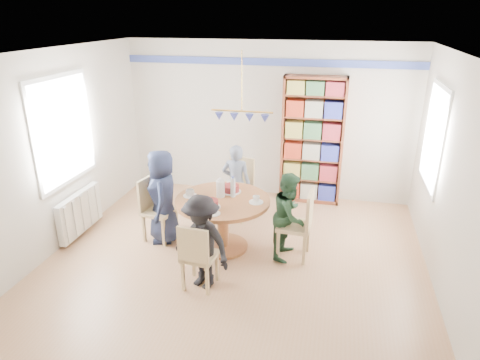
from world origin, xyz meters
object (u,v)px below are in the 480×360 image
(chair_far, at_px, (239,185))
(person_right, at_px, (290,216))
(person_far, at_px, (236,183))
(chair_right, at_px, (300,222))
(chair_left, at_px, (154,206))
(radiator, at_px, (80,213))
(bookshelf, at_px, (312,142))
(chair_near, at_px, (197,254))
(person_left, at_px, (163,196))
(person_near, at_px, (202,242))
(dining_table, at_px, (223,212))

(chair_far, height_order, person_right, person_right)
(person_far, bearing_deg, chair_right, 137.36)
(chair_left, distance_m, person_far, 1.34)
(radiator, xyz_separation_m, chair_left, (1.14, 0.14, 0.17))
(radiator, height_order, person_far, person_far)
(chair_right, height_order, bookshelf, bookshelf)
(radiator, relative_size, chair_near, 1.15)
(person_far, bearing_deg, person_right, 133.65)
(chair_far, distance_m, bookshelf, 1.49)
(person_left, distance_m, person_near, 1.32)
(chair_far, height_order, chair_near, chair_far)
(chair_near, bearing_deg, person_far, 89.98)
(chair_near, bearing_deg, chair_left, 133.38)
(chair_far, distance_m, person_far, 0.16)
(bookshelf, bearing_deg, person_left, -135.52)
(chair_right, xyz_separation_m, person_left, (-1.96, 0.04, 0.15))
(person_far, bearing_deg, chair_near, 87.50)
(chair_far, distance_m, person_left, 1.35)
(radiator, distance_m, dining_table, 2.19)
(person_far, bearing_deg, chair_left, 38.87)
(dining_table, relative_size, person_far, 1.05)
(chair_right, distance_m, person_left, 1.97)
(person_far, bearing_deg, chair_far, -99.56)
(dining_table, bearing_deg, person_right, 0.53)
(person_left, bearing_deg, bookshelf, 114.82)
(dining_table, distance_m, person_far, 0.93)
(radiator, distance_m, person_right, 3.11)
(person_near, distance_m, bookshelf, 3.10)
(chair_far, distance_m, chair_near, 2.07)
(chair_left, bearing_deg, person_right, -1.17)
(chair_right, bearing_deg, chair_far, 135.74)
(chair_near, distance_m, person_far, 1.94)
(radiator, distance_m, person_left, 1.33)
(chair_far, bearing_deg, person_left, -130.63)
(person_left, xyz_separation_m, bookshelf, (1.94, 1.91, 0.38))
(person_left, height_order, person_far, person_left)
(chair_right, height_order, chair_far, same)
(chair_near, bearing_deg, person_right, 46.73)
(dining_table, height_order, person_near, person_near)
(person_left, height_order, person_near, person_left)
(person_left, bearing_deg, chair_left, -113.41)
(person_right, xyz_separation_m, bookshelf, (0.13, 1.94, 0.47))
(person_near, bearing_deg, chair_right, 62.31)
(chair_far, xyz_separation_m, person_near, (0.02, -1.99, 0.06))
(chair_right, bearing_deg, person_near, -139.25)
(chair_far, relative_size, bookshelf, 0.45)
(chair_far, height_order, person_far, person_far)
(dining_table, bearing_deg, radiator, -177.49)
(radiator, xyz_separation_m, person_right, (3.09, 0.10, 0.25))
(chair_near, distance_m, person_right, 1.40)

